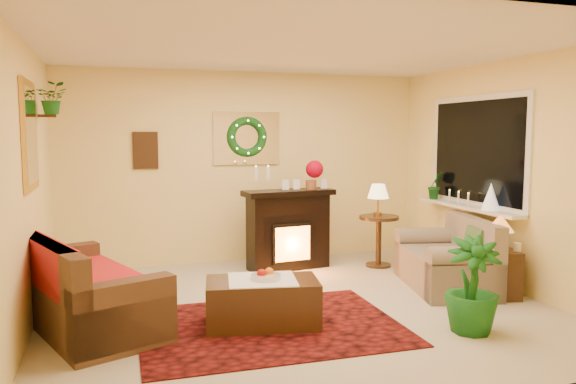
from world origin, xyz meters
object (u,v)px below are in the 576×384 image
object	(u,v)px
sofa	(85,279)
fireplace	(288,227)
loveseat	(445,251)
coffee_table	(262,303)
side_table_round	(379,242)
end_table_square	(496,273)

from	to	relation	value
sofa	fireplace	xyz separation A→B (m)	(2.44, 1.52, 0.12)
sofa	loveseat	bearing A→B (deg)	-19.75
fireplace	coffee_table	bearing A→B (deg)	-120.78
fireplace	side_table_round	size ratio (longest dim) A/B	1.55
end_table_square	coffee_table	xyz separation A→B (m)	(-2.65, -0.12, -0.06)
loveseat	side_table_round	size ratio (longest dim) A/B	2.05
coffee_table	loveseat	bearing A→B (deg)	25.12
sofa	loveseat	world-z (taller)	sofa
side_table_round	sofa	bearing A→B (deg)	-160.77
fireplace	coffee_table	world-z (taller)	fireplace
side_table_round	coffee_table	size ratio (longest dim) A/B	0.66
coffee_table	fireplace	bearing A→B (deg)	76.54
sofa	fireplace	bearing A→B (deg)	10.59
loveseat	end_table_square	distance (m)	0.61
sofa	side_table_round	world-z (taller)	sofa
fireplace	end_table_square	distance (m)	2.61
side_table_round	end_table_square	size ratio (longest dim) A/B	1.32
sofa	loveseat	size ratio (longest dim) A/B	1.40
coffee_table	side_table_round	bearing A→B (deg)	50.88
fireplace	side_table_round	world-z (taller)	fireplace
side_table_round	coffee_table	world-z (taller)	side_table_round
sofa	coffee_table	xyz separation A→B (m)	(1.55, -0.52, -0.22)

